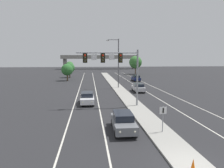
{
  "coord_description": "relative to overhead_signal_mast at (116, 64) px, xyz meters",
  "views": [
    {
      "loc": [
        -5.86,
        -10.67,
        6.36
      ],
      "look_at": [
        -3.2,
        13.48,
        3.2
      ],
      "focal_mm": 32.72,
      "sensor_mm": 36.0,
      "label": 1
    }
  ],
  "objects": [
    {
      "name": "lane_stripe_receding_center",
      "position": [
        7.23,
        10.03,
        -5.51
      ],
      "size": [
        0.14,
        100.0,
        0.01
      ],
      "primitive_type": "cube",
      "color": "silver",
      "rests_on": "ground"
    },
    {
      "name": "edge_stripe_right",
      "position": [
        10.53,
        10.03,
        -5.51
      ],
      "size": [
        0.14,
        100.0,
        0.01
      ],
      "primitive_type": "cube",
      "color": "silver",
      "rests_on": "ground"
    },
    {
      "name": "overhead_signal_mast",
      "position": [
        0.0,
        0.0,
        0.0
      ],
      "size": [
        7.87,
        0.44,
        7.2
      ],
      "color": "gray",
      "rests_on": "median_island"
    },
    {
      "name": "car_receding_navy",
      "position": [
        9.18,
        28.34,
        -4.69
      ],
      "size": [
        1.88,
        4.49,
        1.58
      ],
      "color": "#141E4C",
      "rests_on": "ground"
    },
    {
      "name": "tree_far_left_a",
      "position": [
        -11.93,
        65.18,
        -2.48
      ],
      "size": [
        3.22,
        3.22,
        4.65
      ],
      "color": "#4C3823",
      "rests_on": "ground"
    },
    {
      "name": "car_oncoming_grey",
      "position": [
        -0.48,
        -8.64,
        -4.69
      ],
      "size": [
        1.88,
        4.49,
        1.58
      ],
      "color": "slate",
      "rests_on": "ground"
    },
    {
      "name": "street_lamp_median",
      "position": [
        2.4,
        16.27,
        0.28
      ],
      "size": [
        2.58,
        0.28,
        10.0
      ],
      "color": "#4C4C51",
      "rests_on": "median_island"
    },
    {
      "name": "tree_far_left_c",
      "position": [
        -9.65,
        40.42,
        -2.45
      ],
      "size": [
        3.26,
        3.26,
        4.71
      ],
      "color": "#4C3823",
      "rests_on": "ground"
    },
    {
      "name": "tree_far_left_b",
      "position": [
        -9.44,
        31.33,
        -2.49
      ],
      "size": [
        3.21,
        3.21,
        4.65
      ],
      "color": "#4C3823",
      "rests_on": "ground"
    },
    {
      "name": "median_island",
      "position": [
        2.53,
        3.03,
        -5.44
      ],
      "size": [
        2.4,
        110.0,
        0.15
      ],
      "primitive_type": "cube",
      "color": "#9E9B93",
      "rests_on": "ground"
    },
    {
      "name": "median_sign_post",
      "position": [
        2.7,
        -9.69,
        -3.93
      ],
      "size": [
        0.6,
        0.1,
        2.2
      ],
      "color": "gray",
      "rests_on": "median_island"
    },
    {
      "name": "ground_plane",
      "position": [
        2.53,
        -14.97,
        -5.51
      ],
      "size": [
        260.0,
        260.0,
        0.0
      ],
      "primitive_type": "plane",
      "color": "#28282B"
    },
    {
      "name": "tree_far_right_b",
      "position": [
        14.19,
        51.29,
        -0.96
      ],
      "size": [
        4.82,
        4.82,
        6.97
      ],
      "color": "#4C3823",
      "rests_on": "ground"
    },
    {
      "name": "car_oncoming_white",
      "position": [
        -3.71,
        2.23,
        -4.69
      ],
      "size": [
        1.87,
        4.49,
        1.58
      ],
      "color": "silver",
      "rests_on": "ground"
    },
    {
      "name": "overpass_bridge",
      "position": [
        2.53,
        88.77,
        0.27
      ],
      "size": [
        42.4,
        6.4,
        7.65
      ],
      "color": "gray",
      "rests_on": "ground"
    },
    {
      "name": "edge_stripe_left",
      "position": [
        -5.47,
        10.03,
        -5.51
      ],
      "size": [
        0.14,
        100.0,
        0.01
      ],
      "primitive_type": "cube",
      "color": "silver",
      "rests_on": "ground"
    },
    {
      "name": "traffic_cone_median_nose",
      "position": [
        2.22,
        -15.71,
        -5.01
      ],
      "size": [
        0.36,
        0.36,
        0.74
      ],
      "color": "black",
      "rests_on": "median_island"
    },
    {
      "name": "car_receding_silver",
      "position": [
        5.67,
        11.21,
        -4.69
      ],
      "size": [
        1.93,
        4.51,
        1.58
      ],
      "color": "#B7B7BC",
      "rests_on": "ground"
    },
    {
      "name": "lane_stripe_oncoming_center",
      "position": [
        -2.17,
        10.03,
        -5.51
      ],
      "size": [
        0.14,
        100.0,
        0.01
      ],
      "primitive_type": "cube",
      "color": "silver",
      "rests_on": "ground"
    }
  ]
}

